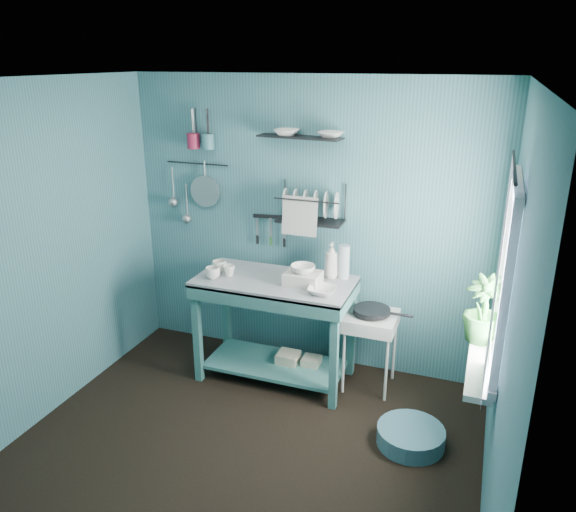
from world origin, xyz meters
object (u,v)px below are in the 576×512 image
(hotplate_stand, at_px, (370,351))
(floor_basin, at_px, (411,436))
(storage_tin_large, at_px, (288,364))
(utensil_cup_magenta, at_px, (193,141))
(work_counter, at_px, (275,329))
(wash_tub, at_px, (303,278))
(mug_right, at_px, (219,266))
(soap_bottle, at_px, (331,260))
(frying_pan, at_px, (372,310))
(dish_rack, at_px, (311,203))
(utensil_cup_teal, at_px, (208,142))
(potted_plant, at_px, (483,309))
(mug_mid, at_px, (229,271))
(mug_left, at_px, (213,273))
(colander, at_px, (205,191))
(storage_tin_small, at_px, (311,368))
(water_bottle, at_px, (344,262))

(hotplate_stand, relative_size, floor_basin, 1.36)
(storage_tin_large, bearing_deg, utensil_cup_magenta, 162.05)
(work_counter, bearing_deg, wash_tub, -15.25)
(mug_right, bearing_deg, soap_bottle, 12.26)
(work_counter, relative_size, frying_pan, 4.28)
(dish_rack, bearing_deg, floor_basin, -43.91)
(utensil_cup_teal, bearing_deg, storage_tin_large, -20.66)
(wash_tub, height_order, potted_plant, potted_plant)
(soap_bottle, height_order, floor_basin, soap_bottle)
(frying_pan, relative_size, utensil_cup_teal, 2.31)
(mug_right, distance_m, wash_tub, 0.75)
(mug_mid, relative_size, mug_right, 0.81)
(utensil_cup_magenta, bearing_deg, mug_right, -43.41)
(floor_basin, bearing_deg, work_counter, 157.58)
(mug_mid, xyz_separation_m, utensil_cup_magenta, (-0.51, 0.43, 0.98))
(mug_left, bearing_deg, hotplate_stand, 13.43)
(utensil_cup_magenta, xyz_separation_m, potted_plant, (2.51, -0.73, -0.88))
(colander, bearing_deg, mug_right, -51.37)
(mug_mid, distance_m, mug_right, 0.13)
(mug_left, xyz_separation_m, storage_tin_small, (0.78, 0.24, -0.86))
(mug_mid, xyz_separation_m, frying_pan, (1.16, 0.20, -0.26))
(soap_bottle, relative_size, potted_plant, 0.66)
(work_counter, relative_size, floor_basin, 2.67)
(dish_rack, relative_size, colander, 1.96)
(colander, bearing_deg, floor_basin, -23.90)
(mug_right, height_order, floor_basin, mug_right)
(storage_tin_large, height_order, floor_basin, storage_tin_large)
(wash_tub, relative_size, potted_plant, 0.61)
(mug_left, height_order, storage_tin_small, mug_left)
(dish_rack, distance_m, utensil_cup_teal, 1.05)
(potted_plant, xyz_separation_m, floor_basin, (-0.38, -0.15, -0.99))
(mug_right, xyz_separation_m, hotplate_stand, (1.28, 0.14, -0.63))
(frying_pan, height_order, floor_basin, frying_pan)
(storage_tin_small, bearing_deg, soap_bottle, 45.00)
(floor_basin, bearing_deg, storage_tin_large, 153.77)
(mug_right, height_order, potted_plant, potted_plant)
(water_bottle, relative_size, storage_tin_small, 1.40)
(frying_pan, height_order, colander, colander)
(mug_mid, relative_size, water_bottle, 0.36)
(potted_plant, bearing_deg, mug_left, 174.51)
(mug_left, relative_size, dish_rack, 0.22)
(dish_rack, relative_size, potted_plant, 1.20)
(work_counter, distance_m, floor_basin, 1.40)
(wash_tub, xyz_separation_m, storage_tin_large, (-0.15, 0.07, -0.85))
(water_bottle, xyz_separation_m, potted_plant, (1.10, -0.58, 0.01))
(soap_bottle, relative_size, dish_rack, 0.54)
(mug_left, relative_size, colander, 0.44)
(water_bottle, bearing_deg, floor_basin, -45.49)
(utensil_cup_teal, xyz_separation_m, colander, (-0.07, 0.03, -0.45))
(soap_bottle, xyz_separation_m, floor_basin, (0.82, -0.71, -0.99))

